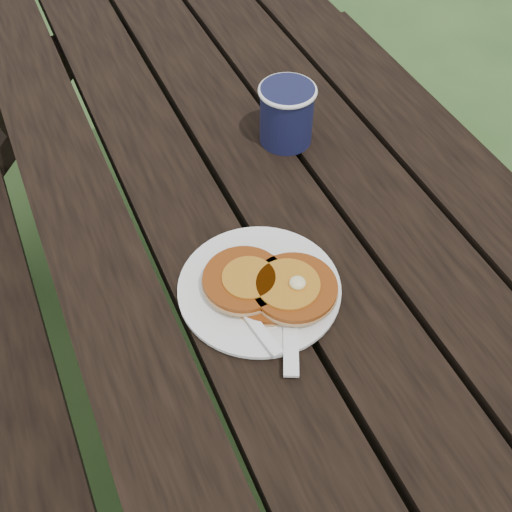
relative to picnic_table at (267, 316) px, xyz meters
name	(u,v)px	position (x,y,z in m)	size (l,w,h in m)	color
ground	(265,398)	(0.00, 0.00, -0.37)	(60.00, 60.00, 0.00)	#2B491F
picnic_table	(267,316)	(0.00, 0.00, 0.00)	(1.36, 1.80, 0.75)	black
plate	(259,289)	(-0.11, -0.20, 0.39)	(0.23, 0.23, 0.01)	white
pancake_stack	(270,285)	(-0.10, -0.21, 0.41)	(0.18, 0.16, 0.04)	#8B3C0F
knife	(291,318)	(-0.09, -0.27, 0.39)	(0.02, 0.18, 0.01)	white
fork	(256,325)	(-0.14, -0.26, 0.40)	(0.03, 0.16, 0.01)	white
coffee_cup	(287,112)	(0.07, 0.09, 0.44)	(0.10, 0.10, 0.11)	#141739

